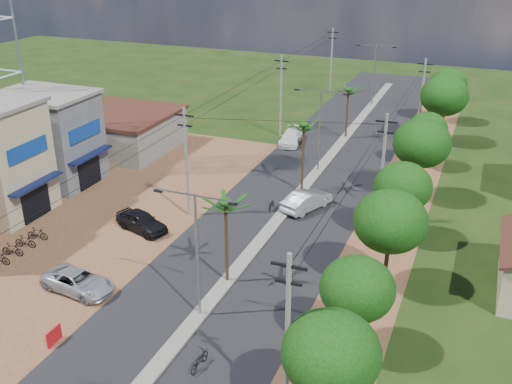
% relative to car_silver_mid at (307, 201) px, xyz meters
% --- Properties ---
extents(ground, '(160.00, 160.00, 0.00)m').
position_rel_car_silver_mid_xyz_m(ground, '(-1.50, -16.61, -0.80)').
color(ground, black).
rests_on(ground, ground).
extents(road, '(12.00, 110.00, 0.04)m').
position_rel_car_silver_mid_xyz_m(road, '(-1.50, -1.61, -0.78)').
color(road, black).
rests_on(road, ground).
extents(median, '(1.00, 90.00, 0.18)m').
position_rel_car_silver_mid_xyz_m(median, '(-1.50, 1.39, -0.71)').
color(median, '#605E56').
rests_on(median, ground).
extents(dirt_lot_west, '(18.00, 46.00, 0.04)m').
position_rel_car_silver_mid_xyz_m(dirt_lot_west, '(-16.50, -8.61, -0.78)').
color(dirt_lot_west, brown).
rests_on(dirt_lot_west, ground).
extents(dirt_shoulder_east, '(5.00, 90.00, 0.03)m').
position_rel_car_silver_mid_xyz_m(dirt_shoulder_east, '(7.00, -1.61, -0.79)').
color(dirt_shoulder_east, brown).
rests_on(dirt_shoulder_east, ground).
extents(shophouse_grey, '(9.00, 6.40, 8.30)m').
position_rel_car_silver_mid_xyz_m(shophouse_grey, '(-23.48, -2.61, 3.36)').
color(shophouse_grey, '#4E5156').
rests_on(shophouse_grey, ground).
extents(low_shed, '(10.40, 10.40, 3.95)m').
position_rel_car_silver_mid_xyz_m(low_shed, '(-22.50, 7.39, 1.16)').
color(low_shed, '#605E56').
rests_on(low_shed, ground).
extents(tree_east_a, '(4.40, 4.40, 6.37)m').
position_rel_car_silver_mid_xyz_m(tree_east_a, '(8.00, -22.61, 3.69)').
color(tree_east_a, black).
rests_on(tree_east_a, ground).
extents(tree_east_b, '(4.00, 4.00, 5.83)m').
position_rel_car_silver_mid_xyz_m(tree_east_b, '(7.80, -16.61, 3.31)').
color(tree_east_b, black).
rests_on(tree_east_b, ground).
extents(tree_east_c, '(4.60, 4.60, 6.83)m').
position_rel_car_silver_mid_xyz_m(tree_east_c, '(8.20, -9.61, 4.06)').
color(tree_east_c, black).
rests_on(tree_east_c, ground).
extents(tree_east_d, '(4.20, 4.20, 6.13)m').
position_rel_car_silver_mid_xyz_m(tree_east_d, '(7.90, -2.61, 3.54)').
color(tree_east_d, black).
rests_on(tree_east_d, ground).
extents(tree_east_e, '(4.80, 4.80, 7.14)m').
position_rel_car_silver_mid_xyz_m(tree_east_e, '(8.10, 5.39, 4.29)').
color(tree_east_e, black).
rests_on(tree_east_e, ground).
extents(tree_east_f, '(3.80, 3.80, 5.52)m').
position_rel_car_silver_mid_xyz_m(tree_east_f, '(7.70, 13.39, 3.09)').
color(tree_east_f, black).
rests_on(tree_east_f, ground).
extents(tree_east_g, '(5.00, 5.00, 7.38)m').
position_rel_car_silver_mid_xyz_m(tree_east_g, '(8.30, 21.39, 4.44)').
color(tree_east_g, black).
rests_on(tree_east_g, ground).
extents(tree_east_h, '(4.40, 4.40, 6.52)m').
position_rel_car_silver_mid_xyz_m(tree_east_h, '(8.00, 29.39, 3.84)').
color(tree_east_h, black).
rests_on(tree_east_h, ground).
extents(palm_median_near, '(2.00, 2.00, 6.15)m').
position_rel_car_silver_mid_xyz_m(palm_median_near, '(-1.50, -12.61, 4.73)').
color(palm_median_near, black).
rests_on(palm_median_near, ground).
extents(palm_median_mid, '(2.00, 2.00, 6.55)m').
position_rel_car_silver_mid_xyz_m(palm_median_mid, '(-1.50, 3.39, 5.10)').
color(palm_median_mid, black).
rests_on(palm_median_mid, ground).
extents(palm_median_far, '(2.00, 2.00, 5.85)m').
position_rel_car_silver_mid_xyz_m(palm_median_far, '(-1.50, 19.39, 4.46)').
color(palm_median_far, black).
rests_on(palm_median_far, ground).
extents(streetlight_near, '(5.10, 0.18, 8.00)m').
position_rel_car_silver_mid_xyz_m(streetlight_near, '(-1.50, -16.61, 3.98)').
color(streetlight_near, gray).
rests_on(streetlight_near, ground).
extents(streetlight_mid, '(5.10, 0.18, 8.00)m').
position_rel_car_silver_mid_xyz_m(streetlight_mid, '(-1.50, 8.39, 3.98)').
color(streetlight_mid, gray).
rests_on(streetlight_mid, ground).
extents(streetlight_far, '(5.10, 0.18, 8.00)m').
position_rel_car_silver_mid_xyz_m(streetlight_far, '(-1.50, 33.39, 3.98)').
color(streetlight_far, gray).
rests_on(streetlight_far, ground).
extents(utility_pole_w_b, '(1.60, 0.24, 9.00)m').
position_rel_car_silver_mid_xyz_m(utility_pole_w_b, '(-8.50, -4.61, 3.96)').
color(utility_pole_w_b, '#605E56').
rests_on(utility_pole_w_b, ground).
extents(utility_pole_w_c, '(1.60, 0.24, 9.00)m').
position_rel_car_silver_mid_xyz_m(utility_pole_w_c, '(-8.50, 17.39, 3.96)').
color(utility_pole_w_c, '#605E56').
rests_on(utility_pole_w_c, ground).
extents(utility_pole_w_d, '(1.60, 0.24, 9.00)m').
position_rel_car_silver_mid_xyz_m(utility_pole_w_d, '(-8.50, 38.39, 3.96)').
color(utility_pole_w_d, '#605E56').
rests_on(utility_pole_w_d, ground).
extents(utility_pole_e_a, '(1.60, 0.24, 9.00)m').
position_rel_car_silver_mid_xyz_m(utility_pole_e_a, '(6.00, -22.61, 3.96)').
color(utility_pole_e_a, '#605E56').
rests_on(utility_pole_e_a, ground).
extents(utility_pole_e_b, '(1.60, 0.24, 9.00)m').
position_rel_car_silver_mid_xyz_m(utility_pole_e_b, '(6.00, -0.61, 3.96)').
color(utility_pole_e_b, '#605E56').
rests_on(utility_pole_e_b, ground).
extents(utility_pole_e_c, '(1.60, 0.24, 9.00)m').
position_rel_car_silver_mid_xyz_m(utility_pole_e_c, '(6.00, 21.39, 3.96)').
color(utility_pole_e_c, '#605E56').
rests_on(utility_pole_e_c, ground).
extents(car_silver_mid, '(3.45, 5.14, 1.60)m').
position_rel_car_silver_mid_xyz_m(car_silver_mid, '(0.00, 0.00, 0.00)').
color(car_silver_mid, '#9A9CA2').
rests_on(car_silver_mid, ground).
extents(car_white_far, '(2.60, 5.19, 1.45)m').
position_rel_car_silver_mid_xyz_m(car_white_far, '(-6.50, 15.29, -0.08)').
color(car_white_far, silver).
rests_on(car_white_far, ground).
extents(car_parked_silver, '(5.18, 2.86, 1.37)m').
position_rel_car_silver_mid_xyz_m(car_parked_silver, '(-9.86, -17.11, -0.11)').
color(car_parked_silver, '#9A9CA2').
rests_on(car_parked_silver, ground).
extents(car_parked_dark, '(4.90, 3.15, 1.55)m').
position_rel_car_silver_mid_xyz_m(car_parked_dark, '(-10.60, -8.33, -0.03)').
color(car_parked_dark, black).
rests_on(car_parked_dark, ground).
extents(moto_rider_east, '(0.70, 1.79, 0.93)m').
position_rel_car_silver_mid_xyz_m(moto_rider_east, '(0.58, -20.81, -0.34)').
color(moto_rider_east, black).
rests_on(moto_rider_east, ground).
extents(moto_rider_west_a, '(0.83, 1.73, 0.87)m').
position_rel_car_silver_mid_xyz_m(moto_rider_west_a, '(-2.70, -1.08, -0.37)').
color(moto_rider_west_a, black).
rests_on(moto_rider_west_a, ground).
extents(moto_rider_west_b, '(0.64, 1.78, 1.05)m').
position_rel_car_silver_mid_xyz_m(moto_rider_west_b, '(-5.38, 14.92, -0.28)').
color(moto_rider_west_b, black).
rests_on(moto_rider_west_b, ground).
extents(roadside_sign, '(0.10, 1.19, 0.99)m').
position_rel_car_silver_mid_xyz_m(roadside_sign, '(-7.85, -21.98, -0.31)').
color(roadside_sign, '#AC0F15').
rests_on(roadside_sign, ground).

